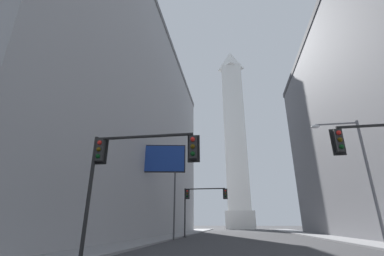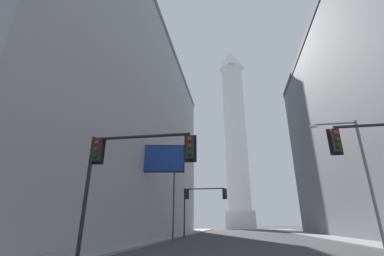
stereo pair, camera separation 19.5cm
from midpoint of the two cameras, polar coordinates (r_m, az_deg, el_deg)
sidewalk_left at (r=33.33m, az=-7.58°, el=-22.94°), size 5.00×96.73×0.15m
sidewalk_right at (r=34.00m, az=31.08°, el=-20.36°), size 5.00×96.73×0.15m
building_left at (r=44.77m, az=-21.13°, el=0.36°), size 24.55×56.00×32.92m
obelisk at (r=88.37m, az=9.44°, el=-1.16°), size 8.64×8.64×63.27m
traffic_light_near_left at (r=12.69m, az=-14.48°, el=-7.33°), size 5.41×0.50×5.71m
traffic_light_mid_left at (r=34.46m, az=1.46°, el=-15.51°), size 5.72×0.52×5.98m
street_lamp at (r=20.93m, az=32.93°, el=-7.16°), size 3.27×0.36×8.58m
billboard_sign at (r=30.01m, az=-8.49°, el=-7.26°), size 6.96×1.48×10.26m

